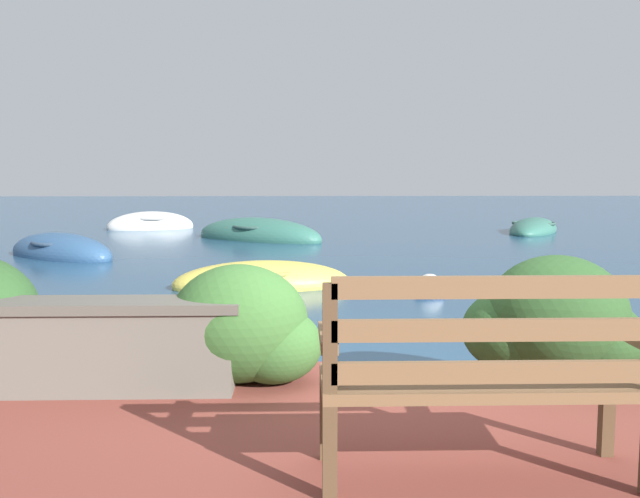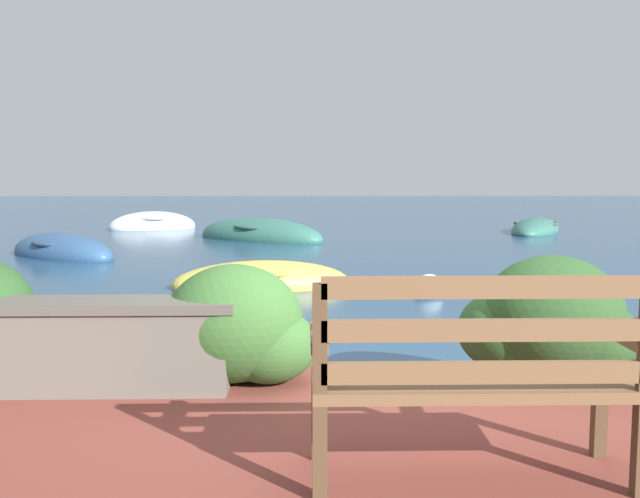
% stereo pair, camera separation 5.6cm
% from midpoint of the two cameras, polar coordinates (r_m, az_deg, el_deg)
% --- Properties ---
extents(ground_plane, '(80.00, 80.00, 0.00)m').
position_cam_midpoint_polar(ground_plane, '(5.21, 5.72, -11.25)').
color(ground_plane, navy).
extents(park_bench, '(1.40, 0.48, 0.93)m').
position_cam_midpoint_polar(park_bench, '(3.17, 12.70, -9.64)').
color(park_bench, brown).
rests_on(park_bench, patio_terrace).
extents(stone_wall, '(2.08, 0.39, 0.57)m').
position_cam_midpoint_polar(stone_wall, '(4.64, -19.33, -7.26)').
color(stone_wall, '#666056').
rests_on(stone_wall, patio_terrace).
extents(hedge_clump_left, '(1.11, 0.80, 0.75)m').
position_cam_midpoint_polar(hedge_clump_left, '(4.62, -6.73, -6.49)').
color(hedge_clump_left, '#38662D').
rests_on(hedge_clump_left, patio_terrace).
extents(hedge_clump_centre, '(1.17, 0.84, 0.80)m').
position_cam_midpoint_polar(hedge_clump_centre, '(4.98, 18.16, -5.64)').
color(hedge_clump_centre, '#284C23').
rests_on(hedge_clump_centre, patio_terrace).
extents(rowboat_nearest, '(2.53, 1.34, 0.63)m').
position_cam_midpoint_polar(rowboat_nearest, '(9.67, -4.51, -2.73)').
color(rowboat_nearest, '#DBC64C').
rests_on(rowboat_nearest, ground_plane).
extents(rowboat_mid, '(2.71, 2.38, 0.77)m').
position_cam_midpoint_polar(rowboat_mid, '(13.86, -19.82, -0.33)').
color(rowboat_mid, '#2D517A').
rests_on(rowboat_mid, ground_plane).
extents(rowboat_far, '(3.46, 2.90, 0.88)m').
position_cam_midpoint_polar(rowboat_far, '(16.36, -4.73, 1.01)').
color(rowboat_far, '#336B5B').
rests_on(rowboat_far, ground_plane).
extents(rowboat_outer, '(2.40, 3.37, 0.64)m').
position_cam_midpoint_polar(rowboat_outer, '(19.23, 16.94, 1.48)').
color(rowboat_outer, '#336B5B').
rests_on(rowboat_outer, ground_plane).
extents(rowboat_distant, '(2.53, 1.75, 0.83)m').
position_cam_midpoint_polar(rowboat_distant, '(19.86, -13.17, 1.78)').
color(rowboat_distant, silver).
rests_on(rowboat_distant, ground_plane).
extents(mooring_buoy, '(0.41, 0.41, 0.38)m').
position_cam_midpoint_polar(mooring_buoy, '(9.26, 8.90, -3.14)').
color(mooring_buoy, white).
rests_on(mooring_buoy, ground_plane).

